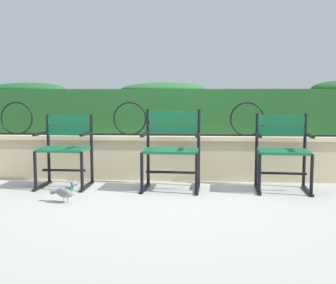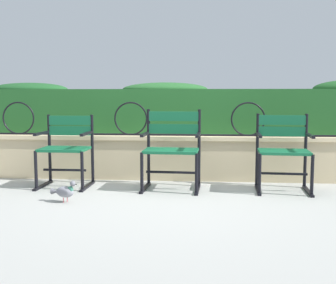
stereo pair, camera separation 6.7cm
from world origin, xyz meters
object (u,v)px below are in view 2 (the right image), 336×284
Objects in this scene: park_chair_left at (66,147)px; park_chair_centre at (172,147)px; park_chair_right at (283,149)px; pigeon_near_chairs at (65,191)px.

park_chair_left is 1.24m from park_chair_centre.
park_chair_right is at bearing -0.81° from park_chair_left.
park_chair_left is 0.92× the size of park_chair_centre.
park_chair_right is at bearing 0.49° from park_chair_centre.
park_chair_right reaches higher than pigeon_near_chairs.
park_chair_right is (2.47, -0.03, 0.01)m from park_chair_left.
park_chair_centre is (1.23, -0.05, 0.02)m from park_chair_left.
pigeon_near_chairs is (-2.24, -0.74, -0.35)m from park_chair_right.
pigeon_near_chairs is (-1.01, -0.73, -0.36)m from park_chair_centre.
park_chair_left is 2.47m from park_chair_right.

